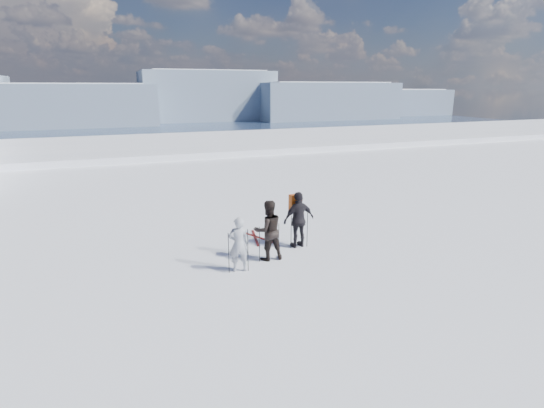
{
  "coord_description": "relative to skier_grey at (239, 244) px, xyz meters",
  "views": [
    {
      "loc": [
        -6.9,
        -10.14,
        5.39
      ],
      "look_at": [
        -1.82,
        3.0,
        1.5
      ],
      "focal_mm": 28.0,
      "sensor_mm": 36.0,
      "label": 1
    }
  ],
  "objects": [
    {
      "name": "ski_poles",
      "position": [
        1.18,
        0.49,
        -0.23
      ],
      "size": [
        3.16,
        1.28,
        1.33
      ],
      "color": "black",
      "rests_on": "ground"
    },
    {
      "name": "skier_pack",
      "position": [
        2.52,
        1.2,
        0.13
      ],
      "size": [
        1.2,
        0.59,
        1.97
      ],
      "primitive_type": "imported",
      "rotation": [
        0.0,
        0.0,
        3.24
      ],
      "color": "black",
      "rests_on": "ground"
    },
    {
      "name": "far_mountain_range",
      "position": [
        33.14,
        453.48,
        -8.04
      ],
      "size": [
        770.0,
        110.0,
        53.0
      ],
      "color": "slate",
      "rests_on": "ground"
    },
    {
      "name": "lake_basin",
      "position": [
        3.54,
        28.7,
        -7.35
      ],
      "size": [
        820.0,
        820.0,
        71.62
      ],
      "color": "white",
      "rests_on": "ground"
    },
    {
      "name": "backpack",
      "position": [
        2.49,
        1.44,
        1.43
      ],
      "size": [
        0.44,
        0.28,
        0.63
      ],
      "primitive_type": "cube",
      "rotation": [
        0.0,
        0.0,
        3.24
      ],
      "color": "#BF4D12",
      "rests_on": "skier_pack"
    },
    {
      "name": "skier_dark",
      "position": [
        1.14,
        0.54,
        0.13
      ],
      "size": [
        0.96,
        0.75,
        1.97
      ],
      "primitive_type": "imported",
      "rotation": [
        0.0,
        0.0,
        3.15
      ],
      "color": "black",
      "rests_on": "ground"
    },
    {
      "name": "skis_loose",
      "position": [
        1.46,
        2.54,
        -0.84
      ],
      "size": [
        0.83,
        1.68,
        0.03
      ],
      "color": "black",
      "rests_on": "ground"
    },
    {
      "name": "skier_grey",
      "position": [
        0.0,
        0.0,
        0.0
      ],
      "size": [
        0.68,
        0.51,
        1.7
      ],
      "primitive_type": "imported",
      "rotation": [
        0.0,
        0.0,
        2.97
      ],
      "color": "#A0A5AF",
      "rests_on": "ground"
    }
  ]
}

